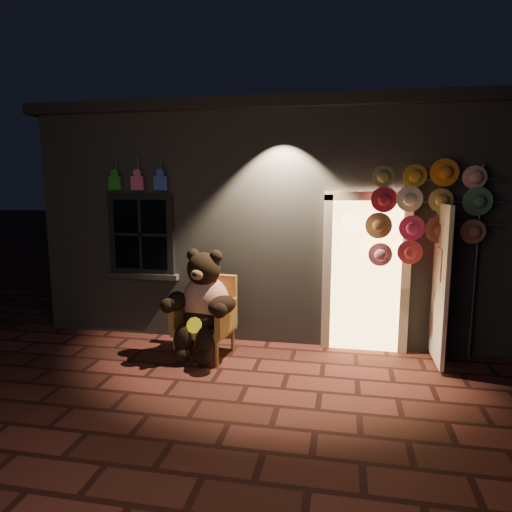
# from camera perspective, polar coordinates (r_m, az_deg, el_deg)

# --- Properties ---
(ground) EXTENTS (60.00, 60.00, 0.00)m
(ground) POSITION_cam_1_polar(r_m,az_deg,el_deg) (5.44, -1.17, -15.90)
(ground) COLOR brown
(ground) RESTS_ON ground
(shop_building) EXTENTS (7.30, 5.95, 3.51)m
(shop_building) POSITION_cam_1_polar(r_m,az_deg,el_deg) (8.89, 4.23, 5.44)
(shop_building) COLOR slate
(shop_building) RESTS_ON ground
(wicker_armchair) EXTENTS (0.81, 0.75, 1.06)m
(wicker_armchair) POSITION_cam_1_polar(r_m,az_deg,el_deg) (6.26, -6.15, -7.38)
(wicker_armchair) COLOR #A57640
(wicker_armchair) RESTS_ON ground
(teddy_bear) EXTENTS (1.03, 0.86, 1.43)m
(teddy_bear) POSITION_cam_1_polar(r_m,az_deg,el_deg) (6.09, -6.66, -5.98)
(teddy_bear) COLOR #AF2812
(teddy_bear) RESTS_ON ground
(hat_rack) EXTENTS (1.66, 0.22, 2.55)m
(hat_rack) POSITION_cam_1_polar(r_m,az_deg,el_deg) (6.19, 20.29, 5.32)
(hat_rack) COLOR #59595E
(hat_rack) RESTS_ON ground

